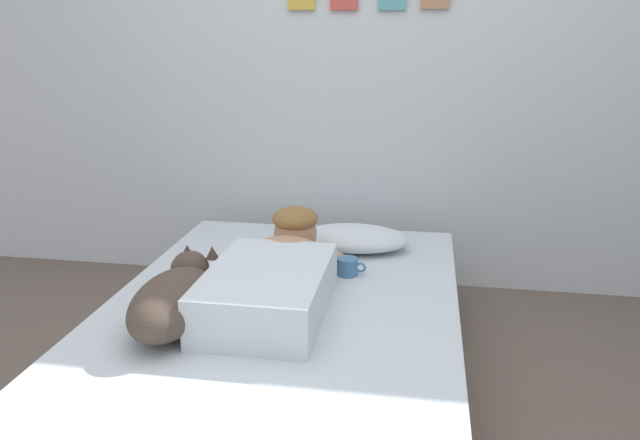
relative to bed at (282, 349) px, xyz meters
The scene contains 7 objects.
back_wall 1.66m from the bed, 81.38° to the left, with size 4.72×0.12×2.50m.
bed is the anchor object (origin of this frame).
pillow 0.75m from the bed, 73.46° to the left, with size 0.52×0.32×0.11m, color silver.
person_lying 0.30m from the bed, 119.04° to the left, with size 0.43×0.92×0.27m.
dog 0.49m from the bed, 144.48° to the right, with size 0.26×0.57×0.21m.
coffee_cup 0.46m from the bed, 58.04° to the left, with size 0.12×0.09×0.07m.
cell_phone 0.22m from the bed, 92.56° to the right, with size 0.07×0.14×0.01m, color black.
Camera 1 is at (0.32, -1.69, 1.38)m, focal length 35.19 mm.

